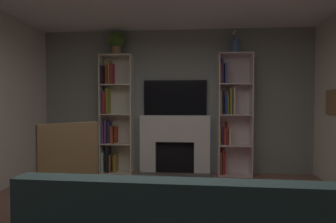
{
  "coord_description": "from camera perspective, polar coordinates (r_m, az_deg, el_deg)",
  "views": [
    {
      "loc": [
        0.3,
        -2.55,
        1.33
      ],
      "look_at": [
        0.0,
        1.12,
        1.21
      ],
      "focal_mm": 30.16,
      "sensor_mm": 36.0,
      "label": 1
    }
  ],
  "objects": [
    {
      "name": "vase_with_flowers",
      "position": [
        5.36,
        13.42,
        12.77
      ],
      "size": [
        0.14,
        0.14,
        0.42
      ],
      "color": "#46699D",
      "rests_on": "bookshelf_right"
    },
    {
      "name": "bookshelf_right",
      "position": [
        5.29,
        12.52,
        -0.76
      ],
      "size": [
        0.6,
        0.33,
        2.21
      ],
      "color": "silver",
      "rests_on": "ground_plane"
    },
    {
      "name": "fireplace",
      "position": [
        5.31,
        1.4,
        -6.37
      ],
      "size": [
        1.4,
        0.51,
        1.09
      ],
      "color": "white",
      "rests_on": "ground_plane"
    },
    {
      "name": "potted_plant",
      "position": [
        5.51,
        -10.38,
        13.67
      ],
      "size": [
        0.3,
        0.3,
        0.43
      ],
      "color": "#A67C54",
      "rests_on": "bookshelf_left"
    },
    {
      "name": "tv",
      "position": [
        5.33,
        1.45,
        2.79
      ],
      "size": [
        1.18,
        0.06,
        0.66
      ],
      "primitive_type": "cube",
      "color": "black",
      "rests_on": "fireplace"
    },
    {
      "name": "armchair",
      "position": [
        3.41,
        -20.47,
        -11.64
      ],
      "size": [
        0.86,
        0.87,
        1.11
      ],
      "color": "brown",
      "rests_on": "ground_plane"
    },
    {
      "name": "bookshelf_left",
      "position": [
        5.45,
        -11.0,
        -1.35
      ],
      "size": [
        0.6,
        0.31,
        2.21
      ],
      "color": "silver",
      "rests_on": "ground_plane"
    },
    {
      "name": "wall_back_accent",
      "position": [
        5.39,
        1.49,
        2.07
      ],
      "size": [
        5.21,
        0.06,
        2.7
      ],
      "primitive_type": "cube",
      "color": "gray",
      "rests_on": "ground_plane"
    }
  ]
}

